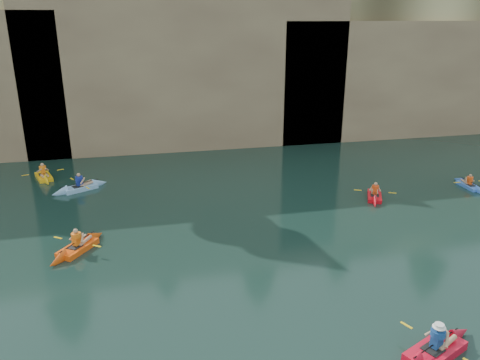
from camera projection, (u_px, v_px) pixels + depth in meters
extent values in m
plane|color=black|center=(222.00, 323.00, 15.66)|extent=(160.00, 160.00, 0.00)
cube|color=tan|center=(158.00, 62.00, 41.33)|extent=(70.00, 16.00, 12.00)
cube|color=#967D5A|center=(191.00, 74.00, 35.03)|extent=(24.00, 2.40, 11.40)
cube|color=#967D5A|center=(427.00, 77.00, 39.47)|extent=(26.00, 2.40, 9.84)
cube|color=black|center=(113.00, 133.00, 34.52)|extent=(3.50, 1.00, 3.20)
cube|color=black|center=(294.00, 116.00, 37.23)|extent=(5.00, 1.00, 4.50)
cube|color=red|center=(435.00, 351.00, 14.10)|extent=(2.99, 1.97, 0.33)
cone|color=red|center=(459.00, 334.00, 14.86)|extent=(1.27, 1.19, 0.86)
cube|color=black|center=(433.00, 349.00, 13.98)|extent=(0.72, 0.71, 0.04)
cube|color=navy|center=(437.00, 339.00, 13.96)|extent=(0.44, 0.37, 0.55)
sphere|color=tan|center=(439.00, 328.00, 13.83)|extent=(0.23, 0.23, 0.23)
cylinder|color=black|center=(436.00, 343.00, 14.00)|extent=(2.11, 0.95, 0.04)
cube|color=yellow|center=(406.00, 325.00, 14.80)|extent=(0.24, 0.42, 0.02)
cylinder|color=white|center=(439.00, 326.00, 13.81)|extent=(0.39, 0.39, 0.11)
cube|color=#FF5310|center=(78.00, 248.00, 20.49)|extent=(2.17, 2.62, 0.29)
cone|color=#FF5310|center=(96.00, 236.00, 21.57)|extent=(1.17, 1.21, 0.78)
cone|color=#FF5310|center=(57.00, 260.00, 19.41)|extent=(1.17, 1.21, 0.78)
cube|color=black|center=(75.00, 247.00, 20.32)|extent=(0.72, 0.73, 0.04)
cube|color=orange|center=(77.00, 239.00, 20.35)|extent=(0.39, 0.42, 0.52)
sphere|color=tan|center=(76.00, 231.00, 20.23)|extent=(0.22, 0.22, 0.22)
cylinder|color=black|center=(77.00, 242.00, 20.40)|extent=(1.35, 1.92, 0.04)
cube|color=yellow|center=(58.00, 238.00, 20.77)|extent=(0.39, 0.31, 0.02)
cube|color=yellow|center=(97.00, 246.00, 20.02)|extent=(0.39, 0.31, 0.02)
cube|color=red|center=(375.00, 196.00, 26.47)|extent=(1.76, 2.53, 0.26)
cone|color=red|center=(374.00, 189.00, 27.54)|extent=(1.02, 1.09, 0.71)
cone|color=red|center=(375.00, 203.00, 25.41)|extent=(1.02, 1.09, 0.71)
cube|color=black|center=(375.00, 195.00, 26.30)|extent=(0.64, 0.69, 0.04)
cube|color=#F04514|center=(375.00, 190.00, 26.35)|extent=(0.33, 0.38, 0.47)
sphere|color=tan|center=(376.00, 184.00, 26.24)|extent=(0.20, 0.20, 0.20)
cylinder|color=black|center=(375.00, 191.00, 26.39)|extent=(0.97, 1.89, 0.04)
cube|color=yellow|center=(358.00, 190.00, 26.60)|extent=(0.41, 0.26, 0.02)
cube|color=yellow|center=(392.00, 193.00, 26.17)|extent=(0.41, 0.26, 0.02)
cube|color=yellow|center=(44.00, 177.00, 29.65)|extent=(1.56, 2.56, 0.29)
cone|color=yellow|center=(47.00, 182.00, 28.74)|extent=(1.02, 1.06, 0.78)
cone|color=yellow|center=(40.00, 172.00, 30.56)|extent=(1.02, 1.06, 0.78)
cube|color=black|center=(43.00, 174.00, 29.73)|extent=(0.64, 0.68, 0.04)
cube|color=orange|center=(43.00, 170.00, 29.51)|extent=(0.33, 0.41, 0.52)
sphere|color=tan|center=(42.00, 165.00, 29.39)|extent=(0.22, 0.22, 0.22)
cylinder|color=black|center=(43.00, 172.00, 29.56)|extent=(0.79, 2.19, 0.04)
cube|color=yellow|center=(61.00, 170.00, 30.08)|extent=(0.42, 0.21, 0.02)
cube|color=yellow|center=(25.00, 175.00, 29.03)|extent=(0.42, 0.21, 0.02)
cube|color=#89B7E6|center=(80.00, 188.00, 27.70)|extent=(2.71, 2.01, 0.29)
cone|color=#89B7E6|center=(100.00, 183.00, 28.49)|extent=(1.20, 1.14, 0.79)
cone|color=#89B7E6|center=(59.00, 193.00, 26.92)|extent=(1.20, 1.14, 0.79)
cube|color=black|center=(77.00, 186.00, 27.57)|extent=(0.72, 0.70, 0.04)
cube|color=navy|center=(79.00, 181.00, 27.56)|extent=(0.43, 0.38, 0.53)
sphere|color=tan|center=(79.00, 175.00, 27.44)|extent=(0.22, 0.22, 0.22)
cylinder|color=black|center=(80.00, 183.00, 27.61)|extent=(2.05, 1.17, 0.04)
cube|color=yellow|center=(72.00, 179.00, 28.36)|extent=(0.27, 0.41, 0.02)
cube|color=yellow|center=(87.00, 188.00, 26.86)|extent=(0.27, 0.41, 0.02)
cube|color=#4276E1|center=(469.00, 186.00, 28.15)|extent=(0.73, 2.28, 0.23)
cone|color=#4276E1|center=(458.00, 180.00, 29.14)|extent=(0.65, 0.82, 0.63)
cube|color=black|center=(471.00, 185.00, 27.98)|extent=(0.41, 0.56, 0.04)
cube|color=#FF5215|center=(470.00, 180.00, 28.04)|extent=(0.19, 0.29, 0.42)
sphere|color=tan|center=(471.00, 176.00, 27.94)|extent=(0.18, 0.18, 0.18)
cylinder|color=black|center=(470.00, 182.00, 28.07)|extent=(0.09, 1.86, 0.04)
cube|color=yellow|center=(457.00, 182.00, 27.92)|extent=(0.42, 0.09, 0.02)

